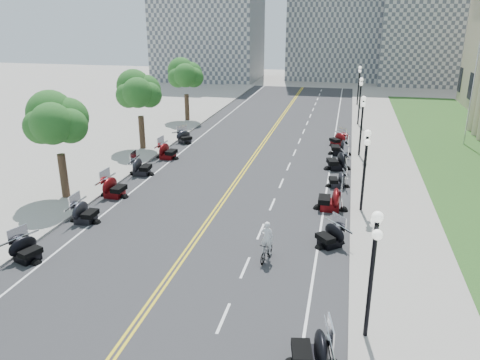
% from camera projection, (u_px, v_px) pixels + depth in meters
% --- Properties ---
extents(ground, '(160.00, 160.00, 0.00)m').
position_uv_depth(ground, '(205.00, 226.00, 26.43)').
color(ground, gray).
extents(road, '(16.00, 90.00, 0.01)m').
position_uv_depth(road, '(243.00, 171.00, 35.61)').
color(road, '#333335').
rests_on(road, ground).
extents(centerline_yellow_a, '(0.12, 90.00, 0.00)m').
position_uv_depth(centerline_yellow_a, '(242.00, 171.00, 35.63)').
color(centerline_yellow_a, yellow).
rests_on(centerline_yellow_a, road).
extents(centerline_yellow_b, '(0.12, 90.00, 0.00)m').
position_uv_depth(centerline_yellow_b, '(245.00, 171.00, 35.58)').
color(centerline_yellow_b, yellow).
rests_on(centerline_yellow_b, road).
extents(edge_line_north, '(0.12, 90.00, 0.00)m').
position_uv_depth(edge_line_north, '(329.00, 177.00, 34.25)').
color(edge_line_north, white).
rests_on(edge_line_north, road).
extents(edge_line_south, '(0.12, 90.00, 0.00)m').
position_uv_depth(edge_line_south, '(165.00, 166.00, 36.96)').
color(edge_line_south, white).
rests_on(edge_line_south, road).
extents(lane_dash_4, '(0.12, 2.00, 0.00)m').
position_uv_depth(lane_dash_4, '(223.00, 318.00, 18.40)').
color(lane_dash_4, white).
rests_on(lane_dash_4, road).
extents(lane_dash_5, '(0.12, 2.00, 0.00)m').
position_uv_depth(lane_dash_5, '(245.00, 267.00, 22.07)').
color(lane_dash_5, white).
rests_on(lane_dash_5, road).
extents(lane_dash_6, '(0.12, 2.00, 0.00)m').
position_uv_depth(lane_dash_6, '(261.00, 231.00, 25.75)').
color(lane_dash_6, white).
rests_on(lane_dash_6, road).
extents(lane_dash_7, '(0.12, 2.00, 0.00)m').
position_uv_depth(lane_dash_7, '(272.00, 204.00, 29.42)').
color(lane_dash_7, white).
rests_on(lane_dash_7, road).
extents(lane_dash_8, '(0.12, 2.00, 0.00)m').
position_uv_depth(lane_dash_8, '(281.00, 183.00, 33.09)').
color(lane_dash_8, white).
rests_on(lane_dash_8, road).
extents(lane_dash_9, '(0.12, 2.00, 0.00)m').
position_uv_depth(lane_dash_9, '(289.00, 166.00, 36.77)').
color(lane_dash_9, white).
rests_on(lane_dash_9, road).
extents(lane_dash_10, '(0.12, 2.00, 0.00)m').
position_uv_depth(lane_dash_10, '(295.00, 153.00, 40.44)').
color(lane_dash_10, white).
rests_on(lane_dash_10, road).
extents(lane_dash_11, '(0.12, 2.00, 0.00)m').
position_uv_depth(lane_dash_11, '(299.00, 141.00, 44.12)').
color(lane_dash_11, white).
rests_on(lane_dash_11, road).
extents(lane_dash_12, '(0.12, 2.00, 0.00)m').
position_uv_depth(lane_dash_12, '(304.00, 131.00, 47.79)').
color(lane_dash_12, white).
rests_on(lane_dash_12, road).
extents(lane_dash_13, '(0.12, 2.00, 0.00)m').
position_uv_depth(lane_dash_13, '(307.00, 123.00, 51.47)').
color(lane_dash_13, white).
rests_on(lane_dash_13, road).
extents(lane_dash_14, '(0.12, 2.00, 0.00)m').
position_uv_depth(lane_dash_14, '(310.00, 116.00, 55.14)').
color(lane_dash_14, white).
rests_on(lane_dash_14, road).
extents(lane_dash_15, '(0.12, 2.00, 0.00)m').
position_uv_depth(lane_dash_15, '(313.00, 109.00, 58.81)').
color(lane_dash_15, white).
rests_on(lane_dash_15, road).
extents(lane_dash_16, '(0.12, 2.00, 0.00)m').
position_uv_depth(lane_dash_16, '(315.00, 104.00, 62.49)').
color(lane_dash_16, white).
rests_on(lane_dash_16, road).
extents(lane_dash_17, '(0.12, 2.00, 0.00)m').
position_uv_depth(lane_dash_17, '(318.00, 99.00, 66.16)').
color(lane_dash_17, white).
rests_on(lane_dash_17, road).
extents(lane_dash_18, '(0.12, 2.00, 0.00)m').
position_uv_depth(lane_dash_18, '(320.00, 94.00, 69.84)').
color(lane_dash_18, white).
rests_on(lane_dash_18, road).
extents(lane_dash_19, '(0.12, 2.00, 0.00)m').
position_uv_depth(lane_dash_19, '(321.00, 90.00, 73.51)').
color(lane_dash_19, white).
rests_on(lane_dash_19, road).
extents(sidewalk_north, '(5.00, 90.00, 0.15)m').
position_uv_depth(sidewalk_north, '(387.00, 181.00, 33.37)').
color(sidewalk_north, '#9E9991').
rests_on(sidewalk_north, ground).
extents(sidewalk_south, '(5.00, 90.00, 0.15)m').
position_uv_depth(sidewalk_south, '(117.00, 161.00, 37.80)').
color(sidewalk_south, '#9E9991').
rests_on(sidewalk_south, ground).
extents(lawn, '(9.00, 60.00, 0.10)m').
position_uv_depth(lawn, '(467.00, 156.00, 39.25)').
color(lawn, '#356023').
rests_on(lawn, ground).
extents(distant_block_a, '(18.00, 14.00, 26.00)m').
position_uv_depth(distant_block_a, '(208.00, 4.00, 82.84)').
color(distant_block_a, gray).
rests_on(distant_block_a, ground).
extents(distant_block_c, '(20.00, 14.00, 22.00)m').
position_uv_depth(distant_block_c, '(444.00, 16.00, 77.81)').
color(distant_block_c, gray).
rests_on(distant_block_c, ground).
extents(street_lamp_1, '(0.50, 1.20, 4.90)m').
position_uv_depth(street_lamp_1, '(371.00, 277.00, 16.39)').
color(street_lamp_1, black).
rests_on(street_lamp_1, sidewalk_north).
extents(street_lamp_2, '(0.50, 1.20, 4.90)m').
position_uv_depth(street_lamp_2, '(364.00, 171.00, 27.41)').
color(street_lamp_2, black).
rests_on(street_lamp_2, sidewalk_north).
extents(street_lamp_3, '(0.50, 1.20, 4.90)m').
position_uv_depth(street_lamp_3, '(361.00, 126.00, 38.44)').
color(street_lamp_3, black).
rests_on(street_lamp_3, sidewalk_north).
extents(street_lamp_4, '(0.50, 1.20, 4.90)m').
position_uv_depth(street_lamp_4, '(360.00, 101.00, 49.46)').
color(street_lamp_4, black).
rests_on(street_lamp_4, sidewalk_north).
extents(street_lamp_5, '(0.50, 1.20, 4.90)m').
position_uv_depth(street_lamp_5, '(359.00, 86.00, 60.48)').
color(street_lamp_5, black).
rests_on(street_lamp_5, sidewalk_north).
extents(flagpole, '(1.10, 0.20, 10.00)m').
position_uv_depth(flagpole, '(472.00, 90.00, 41.16)').
color(flagpole, silver).
rests_on(flagpole, ground).
extents(tree_2, '(4.80, 4.80, 9.20)m').
position_uv_depth(tree_2, '(57.00, 127.00, 28.79)').
color(tree_2, '#235619').
rests_on(tree_2, sidewalk_south).
extents(tree_3, '(4.80, 4.80, 9.20)m').
position_uv_depth(tree_3, '(139.00, 96.00, 39.81)').
color(tree_3, '#235619').
rests_on(tree_3, sidewalk_south).
extents(tree_4, '(4.80, 4.80, 9.20)m').
position_uv_depth(tree_4, '(186.00, 78.00, 50.83)').
color(tree_4, '#235619').
rests_on(tree_4, sidewalk_south).
extents(motorcycle_n_3, '(2.43, 2.43, 1.44)m').
position_uv_depth(motorcycle_n_3, '(312.00, 349.00, 15.64)').
color(motorcycle_n_3, black).
rests_on(motorcycle_n_3, road).
extents(motorcycle_n_5, '(2.63, 2.63, 1.31)m').
position_uv_depth(motorcycle_n_5, '(330.00, 234.00, 23.94)').
color(motorcycle_n_5, black).
rests_on(motorcycle_n_5, road).
extents(motorcycle_n_6, '(2.27, 2.27, 1.57)m').
position_uv_depth(motorcycle_n_6, '(330.00, 198.00, 28.40)').
color(motorcycle_n_6, '#590A0C').
rests_on(motorcycle_n_6, road).
extents(motorcycle_n_7, '(2.04, 2.04, 1.24)m').
position_uv_depth(motorcycle_n_7, '(338.00, 178.00, 32.22)').
color(motorcycle_n_7, black).
rests_on(motorcycle_n_7, road).
extents(motorcycle_n_8, '(2.76, 2.76, 1.57)m').
position_uv_depth(motorcycle_n_8, '(337.00, 160.00, 35.82)').
color(motorcycle_n_8, black).
rests_on(motorcycle_n_8, road).
extents(motorcycle_n_9, '(2.30, 2.30, 1.48)m').
position_uv_depth(motorcycle_n_9, '(340.00, 146.00, 39.68)').
color(motorcycle_n_9, black).
rests_on(motorcycle_n_9, road).
extents(motorcycle_n_10, '(2.59, 2.59, 1.29)m').
position_uv_depth(motorcycle_n_10, '(338.00, 138.00, 42.53)').
color(motorcycle_n_10, '#590A0C').
rests_on(motorcycle_n_10, road).
extents(motorcycle_s_4, '(2.40, 2.40, 1.32)m').
position_uv_depth(motorcycle_s_4, '(26.00, 248.00, 22.51)').
color(motorcycle_s_4, black).
rests_on(motorcycle_s_4, road).
extents(motorcycle_s_5, '(1.96, 1.96, 1.37)m').
position_uv_depth(motorcycle_s_5, '(85.00, 211.00, 26.70)').
color(motorcycle_s_5, black).
rests_on(motorcycle_s_5, road).
extents(motorcycle_s_6, '(2.20, 2.20, 1.47)m').
position_uv_depth(motorcycle_s_6, '(114.00, 186.00, 30.44)').
color(motorcycle_s_6, '#590A0C').
rests_on(motorcycle_s_6, road).
extents(motorcycle_s_7, '(2.23, 2.23, 1.44)m').
position_uv_depth(motorcycle_s_7, '(141.00, 166.00, 34.63)').
color(motorcycle_s_7, black).
rests_on(motorcycle_s_7, road).
extents(motorcycle_s_8, '(2.25, 2.25, 1.46)m').
position_uv_depth(motorcycle_s_8, '(168.00, 150.00, 38.54)').
color(motorcycle_s_8, '#590A0C').
rests_on(motorcycle_s_8, road).
extents(motorcycle_s_9, '(2.56, 2.56, 1.27)m').
position_uv_depth(motorcycle_s_9, '(185.00, 136.00, 43.32)').
color(motorcycle_s_9, black).
rests_on(motorcycle_s_9, road).
extents(bicycle, '(0.74, 1.67, 0.97)m').
position_uv_depth(bicycle, '(267.00, 251.00, 22.61)').
color(bicycle, '#A51414').
rests_on(bicycle, road).
extents(cyclist_rider, '(0.62, 0.41, 1.69)m').
position_uv_depth(cyclist_rider, '(267.00, 226.00, 22.16)').
color(cyclist_rider, silver).
rests_on(cyclist_rider, bicycle).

